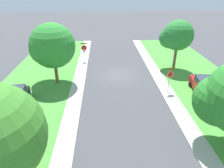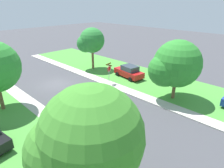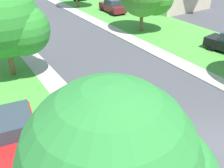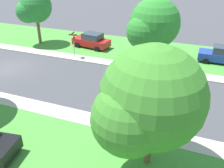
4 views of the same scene
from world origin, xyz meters
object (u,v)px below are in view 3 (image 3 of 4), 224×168
at_px(stop_sign_far_corner, 88,95).
at_px(tree_across_left, 7,23).
at_px(car_red_far_down_street, 16,133).
at_px(car_maroon_driveway_right, 113,6).

bearing_deg(stop_sign_far_corner, tree_across_left, 102.29).
distance_m(stop_sign_far_corner, tree_across_left, 8.05).
height_order(car_red_far_down_street, car_maroon_driveway_right, same).
distance_m(car_maroon_driveway_right, tree_across_left, 18.86).
xyz_separation_m(stop_sign_far_corner, car_red_far_down_street, (-3.51, 0.33, -1.01)).
relative_size(stop_sign_far_corner, car_maroon_driveway_right, 0.63).
distance_m(car_red_far_down_street, tree_across_left, 8.08).
relative_size(stop_sign_far_corner, car_red_far_down_street, 0.61).
height_order(stop_sign_far_corner, car_maroon_driveway_right, stop_sign_far_corner).
height_order(car_red_far_down_street, tree_across_left, tree_across_left).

